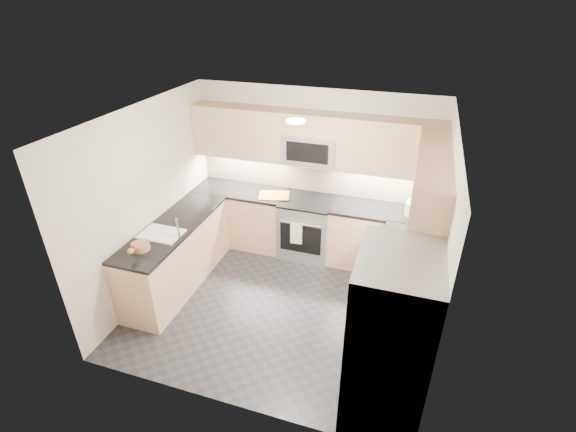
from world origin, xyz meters
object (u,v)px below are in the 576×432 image
Objects in this scene: refrigerator at (389,340)px; cutting_board at (274,195)px; microwave at (311,148)px; utensil_bowl at (417,209)px; gas_range at (307,228)px; fruit_basket at (141,246)px.

refrigerator is 3.98× the size of cutting_board.
microwave is 2.36× the size of utensil_bowl.
gas_range is 1.66m from utensil_bowl.
cutting_board is at bearing 60.94° from fruit_basket.
refrigerator is at bearing -10.13° from fruit_basket.
fruit_basket is (-3.10, -1.91, -0.05)m from utensil_bowl.
gas_range is at bearing 50.77° from fruit_basket.
gas_range is 1.25m from microwave.
microwave is 1.68× the size of cutting_board.
cutting_board is at bearing 129.27° from refrigerator.
microwave reaches higher than gas_range.
microwave reaches higher than fruit_basket.
cutting_board is at bearing -178.76° from utensil_bowl.
cutting_board is at bearing -176.72° from gas_range.
gas_range is at bearing -179.43° from utensil_bowl.
utensil_bowl is (0.11, 2.44, 0.13)m from refrigerator.
gas_range is 2.86m from refrigerator.
fruit_basket reaches higher than cutting_board.
microwave is (0.00, 0.12, 1.24)m from gas_range.
microwave is at bearing 119.62° from refrigerator.
fruit_basket is at bearing -148.43° from utensil_bowl.
cutting_board is 2.13m from fruit_basket.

